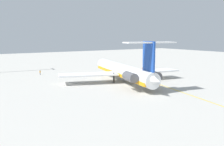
% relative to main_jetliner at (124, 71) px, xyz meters
% --- Properties ---
extents(ground, '(301.22, 301.22, 0.00)m').
position_rel_main_jetliner_xyz_m(ground, '(1.31, -8.40, -3.67)').
color(ground, '#B7B5AD').
extents(main_jetliner, '(45.89, 40.92, 13.48)m').
position_rel_main_jetliner_xyz_m(main_jetliner, '(0.00, 0.00, 0.00)').
color(main_jetliner, white).
rests_on(main_jetliner, ground).
extents(ground_crew_near_nose, '(0.28, 0.43, 1.73)m').
position_rel_main_jetliner_xyz_m(ground_crew_near_nose, '(29.86, 18.04, -2.58)').
color(ground_crew_near_nose, black).
rests_on(ground_crew_near_nose, ground).
extents(ground_crew_near_tail, '(0.29, 0.37, 1.74)m').
position_rel_main_jetliner_xyz_m(ground_crew_near_tail, '(17.27, -21.59, -2.58)').
color(ground_crew_near_tail, black).
rests_on(ground_crew_near_tail, ground).
extents(safety_cone_nose, '(0.40, 0.40, 0.55)m').
position_rel_main_jetliner_xyz_m(safety_cone_nose, '(18.89, -22.20, -3.40)').
color(safety_cone_nose, '#EA590F').
rests_on(safety_cone_nose, ground).
extents(taxiway_centreline, '(74.44, 16.13, 0.01)m').
position_rel_main_jetliner_xyz_m(taxiway_centreline, '(1.27, -9.32, -3.67)').
color(taxiway_centreline, gold).
rests_on(taxiway_centreline, ground).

